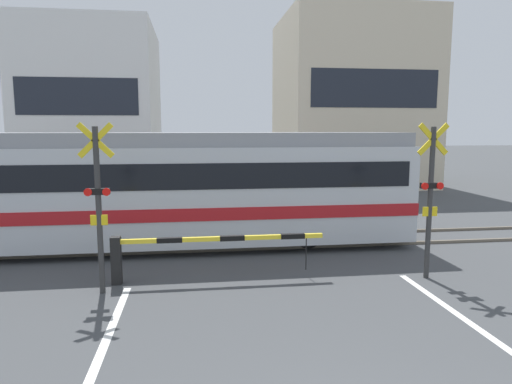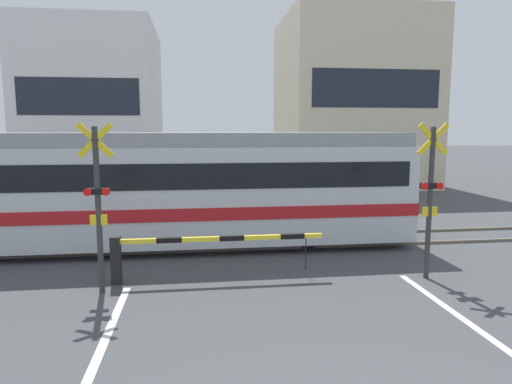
{
  "view_description": "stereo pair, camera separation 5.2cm",
  "coord_description": "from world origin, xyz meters",
  "px_view_note": "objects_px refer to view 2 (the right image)",
  "views": [
    {
      "loc": [
        -1.56,
        -2.9,
        3.19
      ],
      "look_at": [
        0.0,
        8.5,
        1.6
      ],
      "focal_mm": 32.0,
      "sensor_mm": 36.0,
      "label": 1
    },
    {
      "loc": [
        -1.51,
        -2.91,
        3.19
      ],
      "look_at": [
        0.0,
        8.5,
        1.6
      ],
      "focal_mm": 32.0,
      "sensor_mm": 36.0,
      "label": 2
    }
  ],
  "objects_px": {
    "crossing_signal_left": "(98,201)",
    "pedestrian": "(254,185)",
    "crossing_signal_right": "(430,194)",
    "commuter_train": "(137,187)",
    "crossing_barrier_near": "(179,248)",
    "crossing_barrier_far": "(294,199)"
  },
  "relations": [
    {
      "from": "commuter_train",
      "to": "crossing_barrier_near",
      "type": "bearing_deg",
      "value": -68.35
    },
    {
      "from": "crossing_signal_right",
      "to": "pedestrian",
      "type": "xyz_separation_m",
      "value": [
        -2.64,
        8.69,
        -0.81
      ]
    },
    {
      "from": "crossing_barrier_far",
      "to": "crossing_signal_left",
      "type": "bearing_deg",
      "value": -128.4
    },
    {
      "from": "crossing_barrier_near",
      "to": "crossing_signal_left",
      "type": "height_order",
      "value": "crossing_signal_left"
    },
    {
      "from": "crossing_barrier_near",
      "to": "crossing_signal_right",
      "type": "relative_size",
      "value": 1.34
    },
    {
      "from": "commuter_train",
      "to": "crossing_signal_left",
      "type": "height_order",
      "value": "crossing_signal_left"
    },
    {
      "from": "pedestrian",
      "to": "crossing_barrier_near",
      "type": "bearing_deg",
      "value": -107.82
    },
    {
      "from": "crossing_barrier_far",
      "to": "pedestrian",
      "type": "bearing_deg",
      "value": 119.66
    },
    {
      "from": "crossing_barrier_near",
      "to": "pedestrian",
      "type": "height_order",
      "value": "pedestrian"
    },
    {
      "from": "commuter_train",
      "to": "crossing_signal_right",
      "type": "height_order",
      "value": "crossing_signal_right"
    },
    {
      "from": "crossing_barrier_near",
      "to": "crossing_signal_right",
      "type": "distance_m",
      "value": 5.42
    },
    {
      "from": "crossing_signal_right",
      "to": "pedestrian",
      "type": "relative_size",
      "value": 1.88
    },
    {
      "from": "crossing_signal_right",
      "to": "pedestrian",
      "type": "bearing_deg",
      "value": 106.93
    },
    {
      "from": "crossing_signal_left",
      "to": "pedestrian",
      "type": "xyz_separation_m",
      "value": [
        4.12,
        8.69,
        -0.81
      ]
    },
    {
      "from": "crossing_barrier_near",
      "to": "pedestrian",
      "type": "distance_m",
      "value": 8.61
    },
    {
      "from": "crossing_barrier_near",
      "to": "commuter_train",
      "type": "bearing_deg",
      "value": 111.65
    },
    {
      "from": "crossing_signal_left",
      "to": "crossing_signal_right",
      "type": "bearing_deg",
      "value": 0.0
    },
    {
      "from": "crossing_signal_left",
      "to": "crossing_signal_right",
      "type": "relative_size",
      "value": 1.0
    },
    {
      "from": "crossing_signal_right",
      "to": "crossing_signal_left",
      "type": "bearing_deg",
      "value": 180.0
    },
    {
      "from": "commuter_train",
      "to": "pedestrian",
      "type": "xyz_separation_m",
      "value": [
        3.82,
        5.21,
        -0.63
      ]
    },
    {
      "from": "commuter_train",
      "to": "crossing_signal_left",
      "type": "bearing_deg",
      "value": -94.97
    },
    {
      "from": "commuter_train",
      "to": "crossing_barrier_far",
      "type": "relative_size",
      "value": 3.29
    }
  ]
}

